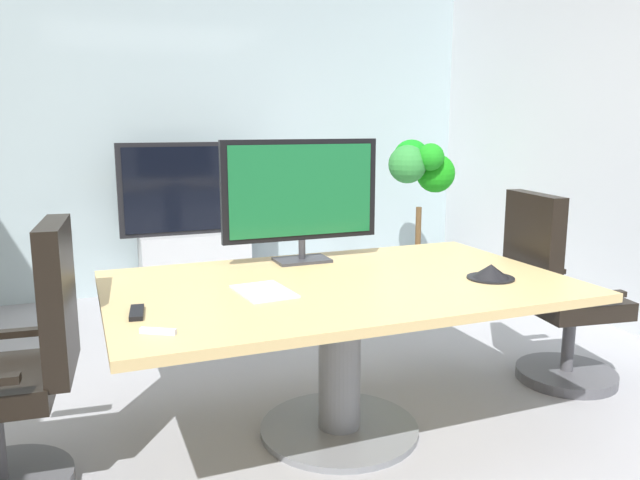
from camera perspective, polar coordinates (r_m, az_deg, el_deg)
ground_plane at (r=3.19m, az=-0.45°, el=-16.55°), size 6.72×6.72×0.00m
wall_back_glass_partition at (r=5.60m, az=-11.33°, el=9.74°), size 5.22×0.10×2.77m
conference_table at (r=2.90m, az=1.85°, el=-7.10°), size 2.09×1.27×0.75m
office_chair_left at (r=2.76m, az=-26.15°, el=-11.80°), size 0.61×0.59×1.09m
office_chair_right at (r=3.74m, az=20.96°, el=-5.60°), size 0.62×0.60×1.09m
tv_monitor at (r=3.20m, az=-1.76°, el=4.31°), size 0.84×0.18×0.64m
wall_display_unit at (r=5.33m, az=-11.48°, el=-0.54°), size 1.20×0.36×1.31m
potted_plant at (r=5.48m, az=9.16°, el=4.58°), size 0.63×0.51×1.32m
conference_phone at (r=2.99m, az=15.48°, el=-2.89°), size 0.22×0.22×0.07m
remote_control at (r=2.46m, az=-16.54°, el=-6.42°), size 0.07×0.18×0.02m
whiteboard_marker at (r=2.22m, az=-14.71°, el=-8.14°), size 0.12×0.09×0.02m
paper_notepad at (r=2.68m, az=-5.21°, el=-4.74°), size 0.24×0.32×0.01m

